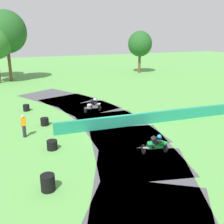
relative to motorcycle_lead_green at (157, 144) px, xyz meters
The scene contains 12 objects.
ground_plane 5.18m from the motorcycle_lead_green, 95.37° to the left, with size 120.00×120.00×0.00m, color #569947.
track_asphalt 5.53m from the motorcycle_lead_green, 109.97° to the left, with size 10.58×32.02×0.01m.
safety_barrier 6.83m from the motorcycle_lead_green, 46.82° to the left, with size 0.30×20.07×0.90m, color #1E8466.
motorcycle_lead_green is the anchor object (origin of this frame).
motorcycle_chase_white 9.62m from the motorcycle_lead_green, 96.09° to the left, with size 1.68×0.91×1.43m.
tire_stack_near 6.88m from the motorcycle_lead_green, 166.79° to the right, with size 0.67×0.67×0.80m.
tire_stack_mid_a 6.49m from the motorcycle_lead_green, 153.77° to the left, with size 0.66×0.66×0.60m.
tire_stack_mid_b 9.46m from the motorcycle_lead_green, 126.87° to the left, with size 0.64×0.64×0.60m.
tire_stack_far 13.91m from the motorcycle_lead_green, 119.07° to the left, with size 0.58×0.58×0.60m.
track_marshal 9.22m from the motorcycle_lead_green, 142.49° to the left, with size 0.34×0.24×1.63m.
tree_far_left 32.45m from the motorcycle_lead_green, 65.22° to the left, with size 4.10×4.10×7.10m.
tree_far_right 30.54m from the motorcycle_lead_green, 105.06° to the left, with size 5.68×5.68×9.95m.
Camera 1 is at (-7.30, -17.85, 7.21)m, focal length 42.48 mm.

